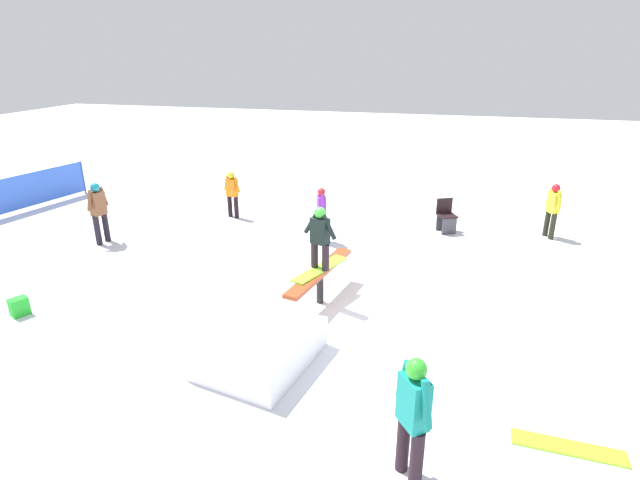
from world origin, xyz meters
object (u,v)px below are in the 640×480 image
object	(u,v)px
main_rider_on_rail	(320,241)
loose_snowboard_lime	(568,448)
bystander_orange	(232,192)
bystander_teal	(413,414)
bystander_brown	(99,210)
rail_feature	(320,275)
folding_chair	(446,217)
backpack_on_snow	(19,307)
bystander_yellow	(553,208)
bystander_purple	(321,212)

from	to	relation	value
main_rider_on_rail	loose_snowboard_lime	world-z (taller)	main_rider_on_rail
bystander_orange	bystander_teal	bearing A→B (deg)	-36.93
bystander_brown	rail_feature	bearing A→B (deg)	83.68
bystander_orange	folding_chair	xyz separation A→B (m)	(0.32, -5.94, -0.34)
bystander_brown	loose_snowboard_lime	bearing A→B (deg)	74.58
backpack_on_snow	main_rider_on_rail	bearing A→B (deg)	135.33
bystander_yellow	folding_chair	xyz separation A→B (m)	(-0.22, 2.59, -0.38)
bystander_yellow	backpack_on_snow	bearing A→B (deg)	99.39
rail_feature	backpack_on_snow	distance (m)	5.53
bystander_brown	bystander_purple	bearing A→B (deg)	114.67
bystander_brown	folding_chair	bearing A→B (deg)	119.14
main_rider_on_rail	bystander_orange	world-z (taller)	main_rider_on_rail
bystander_purple	loose_snowboard_lime	distance (m)	7.65
rail_feature	bystander_teal	world-z (taller)	bystander_teal
bystander_orange	folding_chair	bearing A→B (deg)	20.99
main_rider_on_rail	bystander_orange	size ratio (longest dim) A/B	1.09
bystander_brown	bystander_orange	size ratio (longest dim) A/B	1.16
rail_feature	bystander_teal	bearing A→B (deg)	-140.72
bystander_yellow	loose_snowboard_lime	size ratio (longest dim) A/B	1.07
rail_feature	bystander_yellow	distance (m)	6.88
rail_feature	bystander_purple	bearing A→B (deg)	25.30
bystander_teal	bystander_purple	bearing A→B (deg)	165.01
bystander_yellow	bystander_orange	distance (m)	8.55
bystander_teal	loose_snowboard_lime	world-z (taller)	bystander_teal
bystander_yellow	backpack_on_snow	world-z (taller)	bystander_yellow
loose_snowboard_lime	backpack_on_snow	world-z (taller)	backpack_on_snow
bystander_orange	bystander_brown	bearing A→B (deg)	-112.79
bystander_purple	backpack_on_snow	bearing A→B (deg)	114.89
main_rider_on_rail	bystander_brown	distance (m)	6.30
main_rider_on_rail	bystander_yellow	world-z (taller)	main_rider_on_rail
bystander_orange	bystander_purple	bearing A→B (deg)	-4.85
bystander_teal	bystander_brown	bearing A→B (deg)	-161.17
backpack_on_snow	loose_snowboard_lime	bearing A→B (deg)	109.30
loose_snowboard_lime	bystander_yellow	bearing A→B (deg)	86.37
bystander_brown	folding_chair	xyz separation A→B (m)	(3.02, -8.27, -0.45)
bystander_purple	bystander_yellow	bearing A→B (deg)	-96.15
rail_feature	bystander_teal	size ratio (longest dim) A/B	1.50
bystander_purple	folding_chair	size ratio (longest dim) A/B	1.58
bystander_orange	loose_snowboard_lime	distance (m)	10.54
bystander_yellow	bystander_brown	world-z (taller)	bystander_brown
bystander_teal	bystander_yellow	xyz separation A→B (m)	(8.72, -2.78, -0.10)
bystander_yellow	loose_snowboard_lime	bearing A→B (deg)	148.54
bystander_brown	backpack_on_snow	distance (m)	3.70
bystander_yellow	bystander_teal	bearing A→B (deg)	137.59
backpack_on_snow	bystander_orange	bearing A→B (deg)	-167.58
bystander_brown	loose_snowboard_lime	distance (m)	10.97
main_rider_on_rail	loose_snowboard_lime	size ratio (longest dim) A/B	1.10
bystander_purple	rail_feature	bearing A→B (deg)	170.34
rail_feature	folding_chair	xyz separation A→B (m)	(4.69, -2.22, -0.17)
rail_feature	folding_chair	distance (m)	5.19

